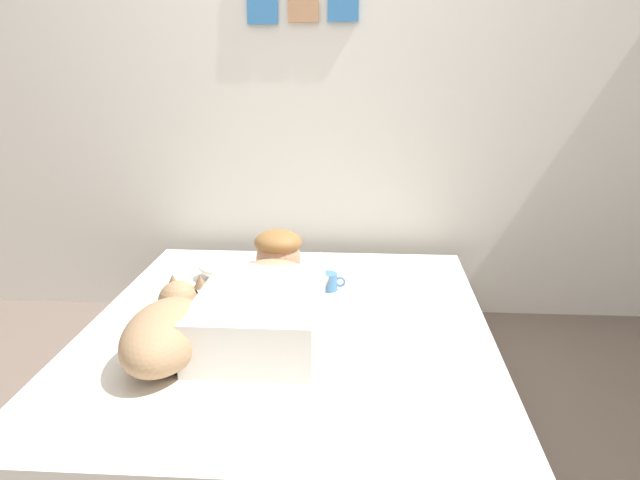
% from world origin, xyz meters
% --- Properties ---
extents(ground_plane, '(12.89, 12.89, 0.00)m').
position_xyz_m(ground_plane, '(0.00, 0.00, 0.00)').
color(ground_plane, '#66564C').
extents(back_wall, '(4.44, 0.12, 2.50)m').
position_xyz_m(back_wall, '(-0.00, 1.41, 1.25)').
color(back_wall, silver).
rests_on(back_wall, ground).
extents(bed, '(1.54, 1.95, 0.35)m').
position_xyz_m(bed, '(0.03, 0.29, 0.17)').
color(bed, gray).
rests_on(bed, ground).
extents(pillow, '(0.52, 0.32, 0.11)m').
position_xyz_m(pillow, '(-0.17, 0.80, 0.41)').
color(pillow, white).
rests_on(pillow, bed).
extents(person_lying, '(0.43, 0.92, 0.27)m').
position_xyz_m(person_lying, '(-0.05, 0.29, 0.46)').
color(person_lying, silver).
rests_on(person_lying, bed).
extents(dog, '(0.26, 0.57, 0.21)m').
position_xyz_m(dog, '(-0.32, -0.03, 0.46)').
color(dog, '#9E7A56').
rests_on(dog, bed).
extents(coffee_cup, '(0.12, 0.09, 0.07)m').
position_xyz_m(coffee_cup, '(0.16, 0.68, 0.39)').
color(coffee_cup, teal).
rests_on(coffee_cup, bed).
extents(cell_phone, '(0.07, 0.14, 0.01)m').
position_xyz_m(cell_phone, '(-0.27, -0.07, 0.36)').
color(cell_phone, black).
rests_on(cell_phone, bed).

